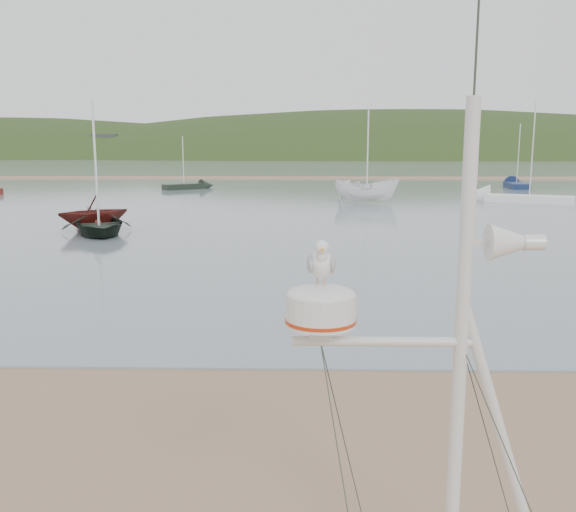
{
  "coord_description": "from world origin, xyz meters",
  "views": [
    {
      "loc": [
        2.46,
        -6.15,
        3.86
      ],
      "look_at": [
        2.29,
        1.0,
        2.58
      ],
      "focal_mm": 38.0,
      "sensor_mm": 36.0,
      "label": 1
    }
  ],
  "objects_px": {
    "mast_rig": "(447,491)",
    "sailboat_white_near": "(498,198)",
    "sailboat_dark_mid": "(195,186)",
    "sailboat_blue_far": "(513,184)",
    "boat_white": "(367,171)",
    "boat_red": "(93,195)",
    "boat_dark": "(97,186)"
  },
  "relations": [
    {
      "from": "boat_dark",
      "to": "boat_red",
      "type": "bearing_deg",
      "value": 92.75
    },
    {
      "from": "sailboat_white_near",
      "to": "sailboat_blue_far",
      "type": "distance_m",
      "value": 17.51
    },
    {
      "from": "sailboat_dark_mid",
      "to": "sailboat_white_near",
      "type": "distance_m",
      "value": 27.15
    },
    {
      "from": "boat_red",
      "to": "sailboat_blue_far",
      "type": "xyz_separation_m",
      "value": [
        30.25,
        31.83,
        -1.37
      ]
    },
    {
      "from": "boat_red",
      "to": "boat_dark",
      "type": "bearing_deg",
      "value": -13.8
    },
    {
      "from": "sailboat_dark_mid",
      "to": "sailboat_blue_far",
      "type": "bearing_deg",
      "value": 6.24
    },
    {
      "from": "mast_rig",
      "to": "sailboat_dark_mid",
      "type": "distance_m",
      "value": 53.41
    },
    {
      "from": "sailboat_white_near",
      "to": "mast_rig",
      "type": "bearing_deg",
      "value": -108.05
    },
    {
      "from": "mast_rig",
      "to": "sailboat_white_near",
      "type": "bearing_deg",
      "value": 71.95
    },
    {
      "from": "boat_red",
      "to": "sailboat_white_near",
      "type": "relative_size",
      "value": 0.42
    },
    {
      "from": "boat_white",
      "to": "mast_rig",
      "type": "bearing_deg",
      "value": -179.77
    },
    {
      "from": "mast_rig",
      "to": "sailboat_blue_far",
      "type": "height_order",
      "value": "sailboat_blue_far"
    },
    {
      "from": "mast_rig",
      "to": "sailboat_blue_far",
      "type": "distance_m",
      "value": 58.87
    },
    {
      "from": "mast_rig",
      "to": "boat_white",
      "type": "height_order",
      "value": "mast_rig"
    },
    {
      "from": "boat_red",
      "to": "sailboat_white_near",
      "type": "height_order",
      "value": "sailboat_white_near"
    },
    {
      "from": "boat_white",
      "to": "sailboat_blue_far",
      "type": "relative_size",
      "value": 0.67
    },
    {
      "from": "boat_red",
      "to": "sailboat_blue_far",
      "type": "bearing_deg",
      "value": 97.45
    },
    {
      "from": "mast_rig",
      "to": "boat_white",
      "type": "bearing_deg",
      "value": 84.94
    },
    {
      "from": "mast_rig",
      "to": "sailboat_dark_mid",
      "type": "height_order",
      "value": "mast_rig"
    },
    {
      "from": "boat_dark",
      "to": "sailboat_blue_far",
      "type": "xyz_separation_m",
      "value": [
        29.47,
        33.48,
        -1.9
      ]
    },
    {
      "from": "mast_rig",
      "to": "sailboat_blue_far",
      "type": "xyz_separation_m",
      "value": [
        19.39,
        55.58,
        -0.93
      ]
    },
    {
      "from": "boat_dark",
      "to": "sailboat_blue_far",
      "type": "distance_m",
      "value": 44.64
    },
    {
      "from": "sailboat_dark_mid",
      "to": "sailboat_white_near",
      "type": "xyz_separation_m",
      "value": [
        23.89,
        -12.9,
        -0.0
      ]
    },
    {
      "from": "boat_dark",
      "to": "sailboat_blue_far",
      "type": "height_order",
      "value": "sailboat_blue_far"
    },
    {
      "from": "boat_white",
      "to": "sailboat_white_near",
      "type": "height_order",
      "value": "sailboat_white_near"
    },
    {
      "from": "boat_red",
      "to": "boat_white",
      "type": "height_order",
      "value": "boat_white"
    },
    {
      "from": "boat_white",
      "to": "sailboat_white_near",
      "type": "xyz_separation_m",
      "value": [
        9.45,
        1.19,
        -1.96
      ]
    },
    {
      "from": "sailboat_dark_mid",
      "to": "boat_white",
      "type": "bearing_deg",
      "value": -44.28
    },
    {
      "from": "mast_rig",
      "to": "sailboat_white_near",
      "type": "relative_size",
      "value": 0.66
    },
    {
      "from": "sailboat_dark_mid",
      "to": "sailboat_blue_far",
      "type": "xyz_separation_m",
      "value": [
        30.46,
        3.33,
        -0.0
      ]
    },
    {
      "from": "mast_rig",
      "to": "boat_red",
      "type": "relative_size",
      "value": 1.57
    },
    {
      "from": "mast_rig",
      "to": "boat_red",
      "type": "distance_m",
      "value": 26.11
    }
  ]
}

